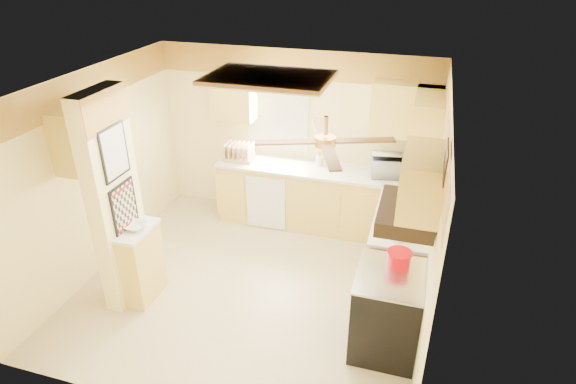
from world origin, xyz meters
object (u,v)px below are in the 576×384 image
(bowl, at_px, (135,226))
(kettle, at_px, (399,230))
(stove, at_px, (387,311))
(microwave, at_px, (391,166))
(dutch_oven, at_px, (399,259))

(bowl, bearing_deg, kettle, 12.12)
(stove, relative_size, microwave, 1.81)
(kettle, bearing_deg, dutch_oven, -84.67)
(stove, bearing_deg, bowl, 179.95)
(dutch_oven, relative_size, kettle, 0.96)
(stove, distance_m, bowl, 2.86)
(bowl, bearing_deg, microwave, 40.41)
(bowl, height_order, dutch_oven, dutch_oven)
(microwave, height_order, bowl, microwave)
(stove, height_order, kettle, kettle)
(microwave, height_order, dutch_oven, microwave)
(microwave, distance_m, kettle, 1.60)
(stove, xyz_separation_m, kettle, (0.01, 0.61, 0.60))
(stove, height_order, dutch_oven, dutch_oven)
(stove, bearing_deg, microwave, 96.35)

